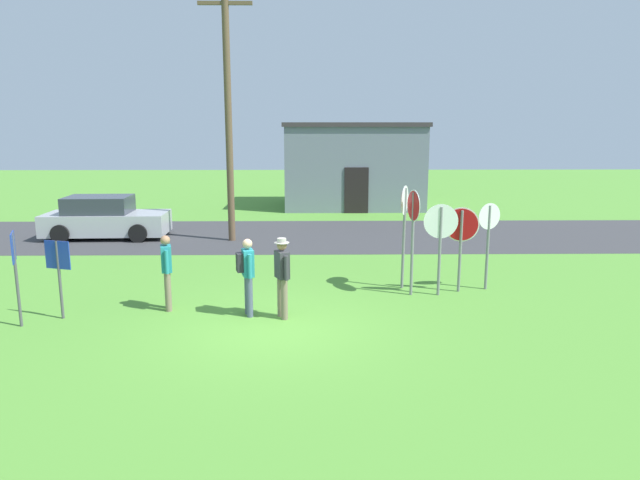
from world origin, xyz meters
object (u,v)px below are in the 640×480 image
parked_car_on_street (105,219)px  stop_sign_leaning_right (440,233)px  stop_sign_center_cluster (413,224)px  info_panel_middle (58,265)px  stop_sign_rear_left (404,219)px  person_in_teal (167,268)px  stop_sign_far_back (461,234)px  stop_sign_tallest (488,232)px  person_in_blue (247,271)px  person_holding_notes (282,273)px  info_panel_leftmost (15,262)px  utility_pole (228,112)px

parked_car_on_street → stop_sign_leaning_right: bearing=-34.7°
stop_sign_center_cluster → stop_sign_leaning_right: 0.70m
info_panel_middle → stop_sign_rear_left: bearing=16.3°
stop_sign_center_cluster → info_panel_middle: bearing=-168.2°
stop_sign_rear_left → stop_sign_center_cluster: (0.11, -0.61, -0.01)m
stop_sign_leaning_right → person_in_teal: 6.38m
stop_sign_far_back → stop_sign_leaning_right: bearing=-155.5°
stop_sign_leaning_right → person_in_teal: stop_sign_leaning_right is taller
stop_sign_tallest → person_in_blue: size_ratio=1.29×
stop_sign_leaning_right → info_panel_middle: (-8.38, -1.60, -0.36)m
stop_sign_leaning_right → person_in_blue: stop_sign_leaning_right is taller
person_holding_notes → info_panel_leftmost: info_panel_leftmost is taller
stop_sign_leaning_right → person_holding_notes: (-3.69, -1.62, -0.54)m
stop_sign_tallest → stop_sign_rear_left: 2.10m
stop_sign_far_back → stop_sign_tallest: bearing=17.5°
person_holding_notes → stop_sign_rear_left: bearing=37.6°
person_holding_notes → info_panel_leftmost: bearing=-175.1°
utility_pole → stop_sign_rear_left: 8.41m
stop_sign_leaning_right → info_panel_leftmost: stop_sign_leaning_right is taller
person_in_blue → person_in_teal: bearing=167.0°
stop_sign_tallest → stop_sign_leaning_right: 1.39m
utility_pole → stop_sign_leaning_right: utility_pole is taller
stop_sign_center_cluster → utility_pole: bearing=127.9°
stop_sign_far_back → info_panel_middle: (-8.94, -1.85, -0.28)m
utility_pole → parked_car_on_street: size_ratio=1.96×
parked_car_on_street → stop_sign_center_cluster: bearing=-36.4°
utility_pole → stop_sign_tallest: utility_pole is taller
utility_pole → info_panel_leftmost: bearing=-109.6°
stop_sign_tallest → person_holding_notes: bearing=-157.1°
utility_pole → stop_sign_leaning_right: 9.41m
person_in_teal → person_in_blue: (1.82, -0.42, 0.03)m
parked_car_on_street → stop_sign_center_cluster: 12.31m
utility_pole → info_panel_leftmost: utility_pole is taller
info_panel_leftmost → stop_sign_center_cluster: bearing=14.1°
stop_sign_rear_left → person_holding_notes: size_ratio=1.49×
stop_sign_rear_left → person_in_teal: stop_sign_rear_left is taller
utility_pole → info_panel_leftmost: (-3.15, -8.82, -3.10)m
stop_sign_rear_left → stop_sign_leaning_right: size_ratio=1.17×
stop_sign_tallest → person_holding_notes: 5.44m
person_in_blue → person_holding_notes: size_ratio=0.97×
utility_pole → person_in_teal: bearing=-92.8°
utility_pole → stop_sign_far_back: bearing=-45.2°
stop_sign_rear_left → person_holding_notes: bearing=-142.4°
info_panel_middle → person_holding_notes: bearing=-0.3°
stop_sign_tallest → stop_sign_leaning_right: size_ratio=0.98×
stop_sign_leaning_right → info_panel_leftmost: 9.27m
stop_sign_rear_left → info_panel_middle: bearing=-163.7°
stop_sign_tallest → stop_sign_far_back: bearing=-162.5°
person_in_blue → person_holding_notes: bearing=-12.6°
stop_sign_leaning_right → person_holding_notes: 4.07m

